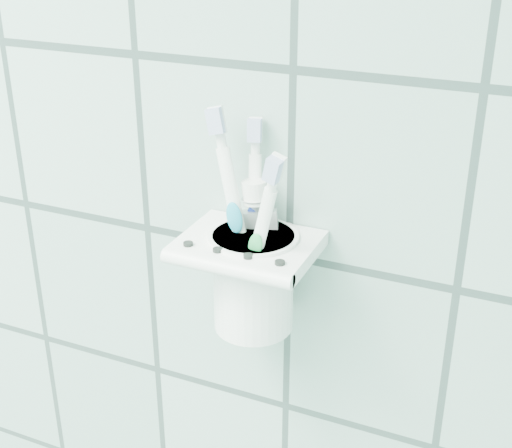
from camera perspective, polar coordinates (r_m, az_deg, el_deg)
holder_bracket at (r=0.67m, az=-0.58°, el=-1.86°), size 0.13×0.10×0.04m
cup at (r=0.69m, az=-0.20°, el=-4.30°), size 0.09×0.09×0.10m
toothbrush_pink at (r=0.65m, az=0.04°, el=0.02°), size 0.06×0.03×0.21m
toothbrush_blue at (r=0.67m, az=-0.25°, el=-0.01°), size 0.02×0.04×0.19m
toothbrush_orange at (r=0.66m, az=-1.34°, el=-0.37°), size 0.06×0.04×0.20m
toothpaste_tube at (r=0.68m, az=0.97°, el=-1.29°), size 0.05×0.04×0.14m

